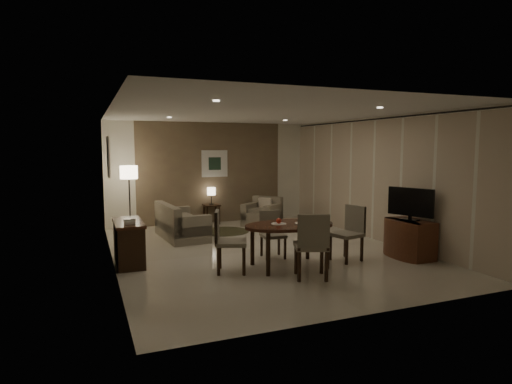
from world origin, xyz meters
name	(u,v)px	position (x,y,z in m)	size (l,w,h in m)	color
room_shell	(252,181)	(0.00, 0.40, 1.35)	(5.50, 7.00, 2.70)	beige
taupe_accent	(211,173)	(0.00, 3.48, 1.35)	(3.96, 0.03, 2.70)	#78664B
curtain_wall	(373,180)	(2.68, 0.00, 1.32)	(0.08, 6.70, 2.58)	beige
curtain_rod	(375,119)	(2.68, 0.00, 2.64)	(0.03, 0.03, 6.80)	black
art_back_frame	(215,164)	(0.10, 3.46, 1.60)	(0.72, 0.03, 0.72)	silver
art_back_canvas	(215,164)	(0.10, 3.44, 1.60)	(0.34, 0.01, 0.34)	#1B3223
art_left_frame	(108,157)	(-2.72, 1.20, 1.85)	(0.03, 0.60, 0.80)	silver
art_left_canvas	(109,157)	(-2.71, 1.20, 1.85)	(0.01, 0.46, 0.64)	gray
downlight_nl	(216,101)	(-1.40, -1.80, 2.69)	(0.10, 0.10, 0.01)	white
downlight_nr	(380,108)	(1.40, -1.80, 2.69)	(0.10, 0.10, 0.01)	white
downlight_fl	(169,118)	(-1.40, 1.80, 2.69)	(0.10, 0.10, 0.01)	white
downlight_fr	(285,120)	(1.40, 1.80, 2.69)	(0.10, 0.10, 0.01)	white
console_desk	(129,242)	(-2.49, 0.00, 0.38)	(0.48, 1.20, 0.75)	#4F2B19
telephone	(130,221)	(-2.49, -0.30, 0.80)	(0.20, 0.14, 0.09)	white
tv_cabinet	(410,239)	(2.40, -1.50, 0.35)	(0.48, 0.90, 0.70)	#5B301B
flat_tv	(410,203)	(2.38, -1.50, 1.02)	(0.06, 0.88, 0.60)	black
dining_table	(289,246)	(0.04, -1.25, 0.37)	(1.58, 0.99, 0.74)	#4F2B19
chair_near	(311,245)	(0.08, -1.92, 0.52)	(0.50, 0.50, 1.04)	gray
chair_far	(273,235)	(0.03, -0.58, 0.43)	(0.42, 0.42, 0.86)	gray
chair_left	(231,242)	(-0.98, -1.16, 0.51)	(0.49, 0.49, 1.01)	gray
chair_right	(346,234)	(1.16, -1.26, 0.49)	(0.48, 0.48, 0.99)	gray
plate_a	(279,224)	(-0.14, -1.20, 0.75)	(0.26, 0.26, 0.02)	white
plate_b	(302,223)	(0.26, -1.30, 0.75)	(0.26, 0.26, 0.02)	white
fruit_apple	(279,221)	(-0.14, -1.20, 0.80)	(0.09, 0.09, 0.09)	#B32514
napkin	(302,222)	(0.26, -1.30, 0.77)	(0.12, 0.08, 0.03)	white
round_rug	(225,231)	(-0.06, 2.10, 0.01)	(1.18, 1.18, 0.01)	#413D24
sofa	(182,221)	(-1.17, 1.76, 0.39)	(0.83, 1.66, 0.78)	gray
armchair	(262,212)	(1.07, 2.47, 0.37)	(0.84, 0.79, 0.74)	gray
side_table	(212,214)	(-0.06, 3.24, 0.26)	(0.41, 0.41, 0.52)	black
table_lamp	(211,195)	(-0.06, 3.25, 0.77)	(0.22, 0.22, 0.50)	#FFEAC1
floor_lamp	(130,199)	(-2.20, 2.81, 0.80)	(0.41, 0.41, 1.61)	#FFE5B7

